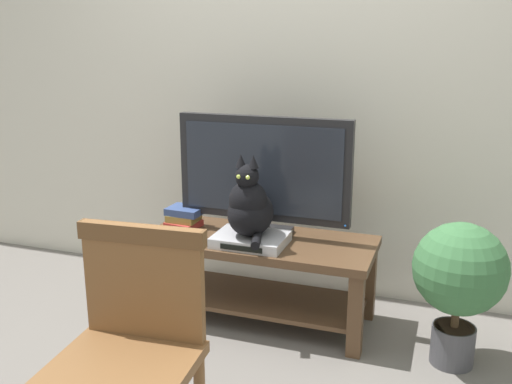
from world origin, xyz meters
TOP-DOWN VIEW (x-y plane):
  - ground_plane at (0.00, 0.00)m, footprint 12.00×12.00m
  - back_wall at (0.00, 1.07)m, footprint 7.00×0.12m
  - tv_stand at (-0.07, 0.51)m, footprint 1.22×0.52m
  - tv at (-0.07, 0.58)m, footprint 0.94×0.20m
  - media_box at (-0.08, 0.41)m, footprint 0.37×0.28m
  - cat at (-0.08, 0.39)m, footprint 0.23×0.35m
  - wooden_chair at (-0.08, -0.77)m, footprint 0.48×0.48m
  - book_stack at (-0.53, 0.55)m, footprint 0.20×0.18m
  - potted_plant at (0.94, 0.39)m, footprint 0.43×0.43m

SIDE VIEW (x-z plane):
  - ground_plane at x=0.00m, z-range 0.00..0.00m
  - tv_stand at x=-0.07m, z-range 0.09..0.56m
  - potted_plant at x=0.94m, z-range 0.10..0.79m
  - media_box at x=-0.08m, z-range 0.47..0.52m
  - book_stack at x=-0.53m, z-range 0.47..0.58m
  - wooden_chair at x=-0.08m, z-range 0.09..0.99m
  - cat at x=-0.08m, z-range 0.46..0.89m
  - tv at x=-0.07m, z-range 0.49..1.13m
  - back_wall at x=0.00m, z-range 0.00..2.80m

